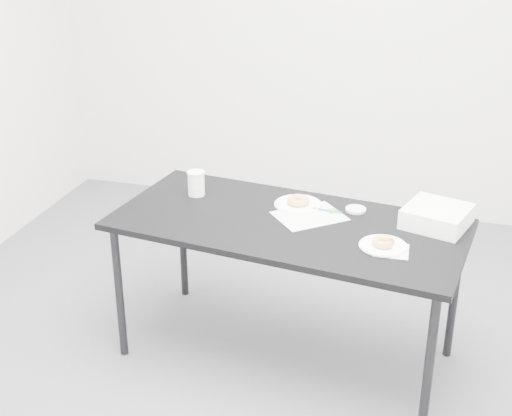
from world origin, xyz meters
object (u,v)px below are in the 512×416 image
(plate_near, at_px, (383,246))
(coffee_cup, at_px, (196,183))
(donut_near, at_px, (383,242))
(scorecard, at_px, (310,216))
(table, at_px, (288,232))
(donut_far, at_px, (298,200))
(plate_far, at_px, (298,204))
(pen, at_px, (327,210))
(bakery_box, at_px, (437,216))

(plate_near, bearing_deg, coffee_cup, 161.36)
(donut_near, bearing_deg, scorecard, 148.50)
(coffee_cup, bearing_deg, table, -19.85)
(table, xyz_separation_m, scorecard, (0.08, 0.08, 0.06))
(donut_far, bearing_deg, plate_far, 0.00)
(pen, bearing_deg, plate_far, 171.30)
(table, bearing_deg, coffee_cup, 168.03)
(scorecard, bearing_deg, table, -85.00)
(pen, bearing_deg, donut_near, -38.78)
(pen, relative_size, bakery_box, 0.53)
(donut_near, xyz_separation_m, plate_far, (-0.44, 0.33, -0.02))
(plate_far, relative_size, bakery_box, 0.86)
(scorecard, xyz_separation_m, donut_far, (-0.08, 0.11, 0.02))
(bakery_box, bearing_deg, scorecard, -156.94)
(table, relative_size, plate_near, 8.19)
(coffee_cup, bearing_deg, pen, -2.41)
(table, height_order, bakery_box, bakery_box)
(table, height_order, donut_near, donut_near)
(table, relative_size, coffee_cup, 13.62)
(table, relative_size, scorecard, 5.59)
(scorecard, distance_m, plate_near, 0.42)
(plate_far, bearing_deg, table, -91.13)
(donut_near, relative_size, bakery_box, 0.36)
(pen, xyz_separation_m, plate_near, (0.29, -0.29, -0.00))
(plate_near, height_order, bakery_box, bakery_box)
(bakery_box, bearing_deg, coffee_cup, -164.81)
(plate_far, bearing_deg, coffee_cup, -178.62)
(donut_near, bearing_deg, donut_far, 142.89)
(bakery_box, bearing_deg, donut_near, -108.97)
(donut_near, xyz_separation_m, donut_far, (-0.44, 0.33, -0.00))
(pen, bearing_deg, plate_near, -38.78)
(donut_near, bearing_deg, pen, 134.84)
(plate_near, height_order, coffee_cup, coffee_cup)
(plate_near, xyz_separation_m, plate_far, (-0.44, 0.33, -0.00))
(scorecard, xyz_separation_m, coffee_cup, (-0.59, 0.10, 0.06))
(donut_far, xyz_separation_m, bakery_box, (0.64, -0.05, 0.02))
(bakery_box, bearing_deg, plate_far, -167.51)
(pen, height_order, plate_near, pen)
(coffee_cup, xyz_separation_m, bakery_box, (1.15, -0.04, -0.02))
(table, bearing_deg, donut_near, -9.35)
(pen, distance_m, bakery_box, 0.50)
(table, bearing_deg, pen, 53.33)
(bakery_box, bearing_deg, donut_far, -167.51)
(scorecard, bearing_deg, pen, 94.63)
(donut_near, distance_m, donut_far, 0.55)
(pen, xyz_separation_m, donut_far, (-0.15, 0.04, 0.02))
(plate_far, bearing_deg, plate_near, -37.11)
(scorecard, height_order, bakery_box, bakery_box)
(scorecard, relative_size, coffee_cup, 2.44)
(table, distance_m, coffee_cup, 0.55)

